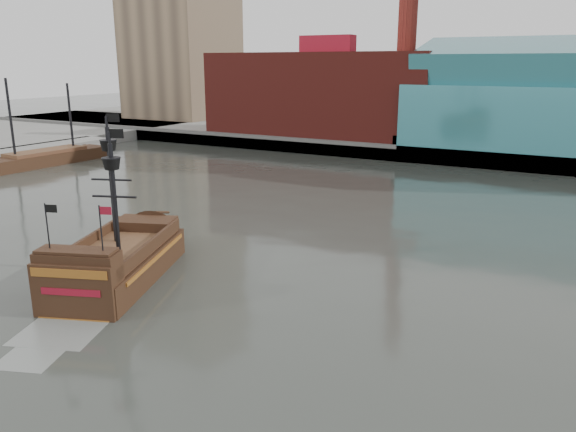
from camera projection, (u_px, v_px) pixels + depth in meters
The scene contains 7 objects.
ground at pixel (153, 318), 34.69m from camera, with size 400.00×400.00×0.00m, color #262924.
promenade_far at pixel (468, 136), 112.17m from camera, with size 220.00×60.00×2.00m, color slate.
seawall at pixel (428, 156), 87.16m from camera, with size 220.00×1.00×2.60m, color #4C4C49.
pier at pixel (0, 158), 86.75m from camera, with size 6.00×40.00×2.00m, color slate.
skyline at pixel (501, 7), 97.24m from camera, with size 149.00×45.00×62.00m.
pirate_ship at pixel (118, 266), 40.24m from camera, with size 10.68×17.60×12.66m.
docked_vessel at pixel (47, 159), 86.55m from camera, with size 5.56×20.47×13.78m.
Camera 1 is at (22.65, -23.83, 15.23)m, focal length 35.00 mm.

